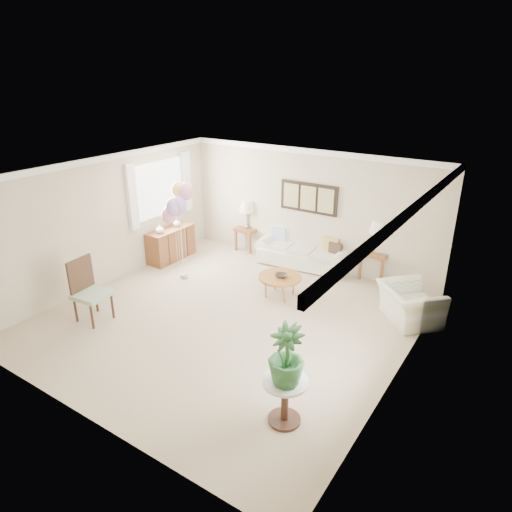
% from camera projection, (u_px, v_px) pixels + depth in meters
% --- Properties ---
extents(ground_plane, '(6.00, 6.00, 0.00)m').
position_uv_depth(ground_plane, '(228.00, 319.00, 8.14)').
color(ground_plane, tan).
extents(room_shell, '(6.04, 6.04, 2.60)m').
position_uv_depth(room_shell, '(224.00, 230.00, 7.65)').
color(room_shell, '#C0B69E').
rests_on(room_shell, ground).
extents(wall_art_triptych, '(1.35, 0.06, 0.65)m').
position_uv_depth(wall_art_triptych, '(309.00, 198.00, 9.84)').
color(wall_art_triptych, black).
rests_on(wall_art_triptych, ground).
extents(sofa, '(2.23, 0.99, 0.79)m').
position_uv_depth(sofa, '(304.00, 252.00, 10.27)').
color(sofa, white).
rests_on(sofa, ground).
extents(end_table_left, '(0.52, 0.47, 0.57)m').
position_uv_depth(end_table_left, '(247.00, 231.00, 11.07)').
color(end_table_left, brown).
rests_on(end_table_left, ground).
extents(end_table_right, '(0.58, 0.53, 0.63)m').
position_uv_depth(end_table_right, '(375.00, 255.00, 9.51)').
color(end_table_right, brown).
rests_on(end_table_right, ground).
extents(lamp_left, '(0.38, 0.38, 0.67)m').
position_uv_depth(lamp_left, '(247.00, 207.00, 10.84)').
color(lamp_left, gray).
rests_on(lamp_left, end_table_left).
extents(lamp_right, '(0.37, 0.37, 0.65)m').
position_uv_depth(lamp_right, '(378.00, 228.00, 9.28)').
color(lamp_right, gray).
rests_on(lamp_right, end_table_right).
extents(coffee_table, '(0.84, 0.84, 0.43)m').
position_uv_depth(coffee_table, '(280.00, 278.00, 8.81)').
color(coffee_table, '#9D642C').
rests_on(coffee_table, ground).
extents(decor_bowl, '(0.29, 0.29, 0.06)m').
position_uv_depth(decor_bowl, '(281.00, 276.00, 8.75)').
color(decor_bowl, '#2F2420').
rests_on(decor_bowl, coffee_table).
extents(armchair, '(1.32, 1.32, 0.65)m').
position_uv_depth(armchair, '(410.00, 304.00, 7.96)').
color(armchair, white).
rests_on(armchair, ground).
extents(side_table, '(0.58, 0.58, 0.62)m').
position_uv_depth(side_table, '(285.00, 391.00, 5.61)').
color(side_table, silver).
rests_on(side_table, ground).
extents(potted_plant, '(0.53, 0.53, 0.79)m').
position_uv_depth(potted_plant, '(286.00, 355.00, 5.35)').
color(potted_plant, '#235325').
rests_on(potted_plant, side_table).
extents(accent_chair, '(0.61, 0.61, 1.12)m').
position_uv_depth(accent_chair, '(88.00, 289.00, 7.93)').
color(accent_chair, '#8CA58B').
rests_on(accent_chair, ground).
extents(credenza, '(0.46, 1.20, 0.74)m').
position_uv_depth(credenza, '(171.00, 244.00, 10.56)').
color(credenza, brown).
rests_on(credenza, ground).
extents(vase_white, '(0.24, 0.24, 0.19)m').
position_uv_depth(vase_white, '(160.00, 229.00, 10.12)').
color(vase_white, white).
rests_on(vase_white, credenza).
extents(vase_sage, '(0.22, 0.22, 0.19)m').
position_uv_depth(vase_sage, '(177.00, 222.00, 10.55)').
color(vase_sage, '#B2B7AA').
rests_on(vase_sage, credenza).
extents(balloon_cluster, '(0.62, 0.59, 2.07)m').
position_uv_depth(balloon_cluster, '(178.00, 203.00, 9.07)').
color(balloon_cluster, gray).
rests_on(balloon_cluster, ground).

